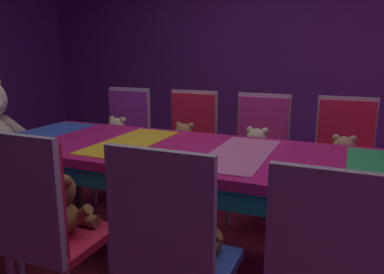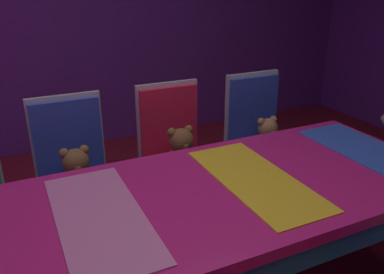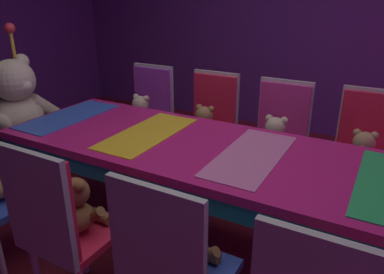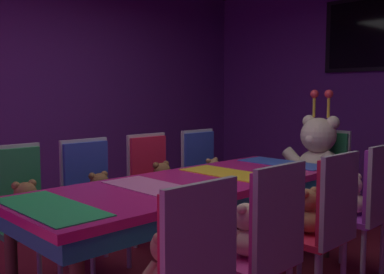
{
  "view_description": "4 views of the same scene",
  "coord_description": "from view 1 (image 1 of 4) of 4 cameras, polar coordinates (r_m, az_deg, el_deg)",
  "views": [
    {
      "loc": [
        -1.97,
        -0.9,
        1.3
      ],
      "look_at": [
        -0.18,
        -0.14,
        0.86
      ],
      "focal_mm": 35.09,
      "sensor_mm": 36.0,
      "label": 1
    },
    {
      "loc": [
        1.33,
        -0.6,
        1.6
      ],
      "look_at": [
        0.03,
        0.02,
        1.02
      ],
      "focal_mm": 37.31,
      "sensor_mm": 36.0,
      "label": 2
    },
    {
      "loc": [
        -1.81,
        -0.98,
        1.61
      ],
      "look_at": [
        -0.17,
        -0.07,
        0.86
      ],
      "focal_mm": 34.38,
      "sensor_mm": 36.0,
      "label": 3
    },
    {
      "loc": [
        2.16,
        -2.11,
        1.33
      ],
      "look_at": [
        0.02,
        -0.05,
        1.05
      ],
      "focal_mm": 41.33,
      "sensor_mm": 36.0,
      "label": 4
    }
  ],
  "objects": [
    {
      "name": "chair_left_1",
      "position": [
        1.45,
        -3.4,
        -16.17
      ],
      "size": [
        0.42,
        0.41,
        0.98
      ],
      "color": "#2D47B2",
      "rests_on": "ground_plane"
    },
    {
      "name": "chair_right_2",
      "position": [
        3.14,
        -0.22,
        -0.12
      ],
      "size": [
        0.42,
        0.41,
        0.98
      ],
      "rotation": [
        0.0,
        0.0,
        3.14
      ],
      "color": "red",
      "rests_on": "ground_plane"
    },
    {
      "name": "teddy_left_1",
      "position": [
        1.57,
        -0.99,
        -14.3
      ],
      "size": [
        0.24,
        0.31,
        0.29
      ],
      "color": "brown",
      "rests_on": "chair_left_1"
    },
    {
      "name": "chair_right_1",
      "position": [
        2.95,
        10.35,
        -1.18
      ],
      "size": [
        0.42,
        0.41,
        0.98
      ],
      "rotation": [
        0.0,
        0.0,
        3.14
      ],
      "color": "#CC338C",
      "rests_on": "ground_plane"
    },
    {
      "name": "teddy_right_1",
      "position": [
        2.81,
        9.69,
        -2.03
      ],
      "size": [
        0.25,
        0.32,
        0.3
      ],
      "rotation": [
        0.0,
        0.0,
        3.14
      ],
      "color": "beige",
      "rests_on": "chair_right_1"
    },
    {
      "name": "teddy_right_0",
      "position": [
        2.78,
        21.92,
        -3.09
      ],
      "size": [
        0.23,
        0.3,
        0.29
      ],
      "rotation": [
        0.0,
        0.0,
        3.14
      ],
      "color": "tan",
      "rests_on": "chair_right_0"
    },
    {
      "name": "teddy_right_3",
      "position": [
        3.3,
        -11.37,
        0.09
      ],
      "size": [
        0.24,
        0.31,
        0.3
      ],
      "rotation": [
        0.0,
        0.0,
        3.14
      ],
      "color": "beige",
      "rests_on": "chair_right_3"
    },
    {
      "name": "teddy_left_2",
      "position": [
        1.89,
        -19.18,
        -10.12
      ],
      "size": [
        0.25,
        0.32,
        0.3
      ],
      "color": "brown",
      "rests_on": "chair_left_2"
    },
    {
      "name": "wall_right",
      "position": [
        4.66,
        12.2,
        13.8
      ],
      "size": [
        0.12,
        6.4,
        2.8
      ],
      "primitive_type": "cube",
      "color": "#59267F",
      "rests_on": "ground_plane"
    },
    {
      "name": "chair_right_0",
      "position": [
        2.92,
        22.02,
        -2.08
      ],
      "size": [
        0.42,
        0.41,
        0.98
      ],
      "rotation": [
        0.0,
        0.0,
        3.14
      ],
      "color": "red",
      "rests_on": "ground_plane"
    },
    {
      "name": "chair_right_3",
      "position": [
        3.42,
        -10.02,
        0.76
      ],
      "size": [
        0.42,
        0.41,
        0.98
      ],
      "rotation": [
        0.0,
        0.0,
        3.14
      ],
      "color": "purple",
      "rests_on": "ground_plane"
    },
    {
      "name": "ground_plane",
      "position": [
        2.52,
        -1.42,
        -18.16
      ],
      "size": [
        7.9,
        7.9,
        0.0
      ],
      "primitive_type": "plane",
      "color": "maroon"
    },
    {
      "name": "banquet_table",
      "position": [
        2.26,
        -1.51,
        -3.76
      ],
      "size": [
        0.9,
        2.52,
        0.75
      ],
      "color": "#C61E72",
      "rests_on": "ground_plane"
    },
    {
      "name": "chair_left_2",
      "position": [
        1.79,
        -22.35,
        -11.34
      ],
      "size": [
        0.42,
        0.41,
        0.98
      ],
      "color": "red",
      "rests_on": "ground_plane"
    },
    {
      "name": "teddy_right_2",
      "position": [
        3.01,
        -1.3,
        -0.94
      ],
      "size": [
        0.24,
        0.31,
        0.29
      ],
      "rotation": [
        0.0,
        0.0,
        3.14
      ],
      "color": "#9E7247",
      "rests_on": "chair_right_2"
    },
    {
      "name": "teddy_left_0",
      "position": [
        1.47,
        21.05,
        -17.17
      ],
      "size": [
        0.25,
        0.32,
        0.3
      ],
      "color": "olive",
      "rests_on": "chair_left_0"
    }
  ]
}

